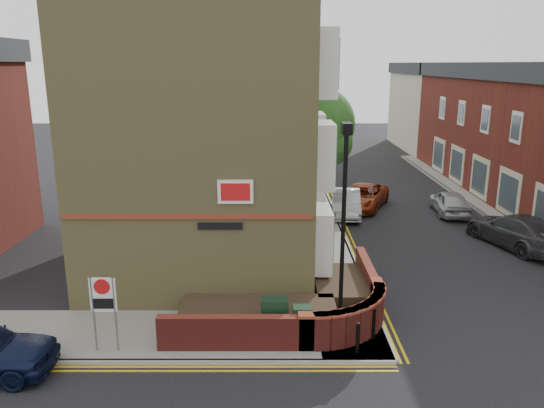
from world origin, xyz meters
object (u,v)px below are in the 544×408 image
at_px(lamppost, 343,234).
at_px(zone_sign, 103,301).
at_px(utility_cabinet_large, 275,318).
at_px(silver_car_near, 346,203).

height_order(lamppost, zone_sign, lamppost).
height_order(utility_cabinet_large, zone_sign, zone_sign).
bearing_deg(zone_sign, lamppost, 6.07).
distance_m(utility_cabinet_large, zone_sign, 4.86).
xyz_separation_m(lamppost, zone_sign, (-6.60, -0.70, -1.70)).
distance_m(lamppost, silver_car_near, 13.82).
xyz_separation_m(lamppost, utility_cabinet_large, (-1.90, 0.10, -2.62)).
bearing_deg(zone_sign, utility_cabinet_large, 9.69).
height_order(utility_cabinet_large, silver_car_near, silver_car_near).
relative_size(utility_cabinet_large, silver_car_near, 0.29).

